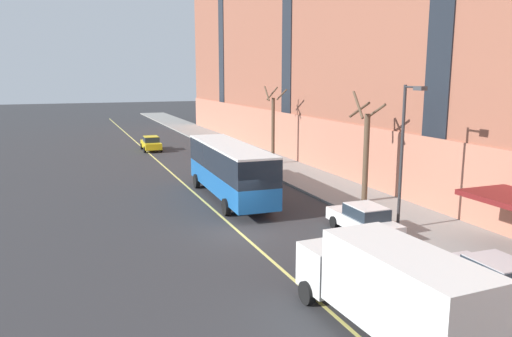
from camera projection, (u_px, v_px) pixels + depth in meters
The scene contains 14 objects.
ground_plane at pixel (244, 233), 25.61m from camera, with size 260.00×260.00×0.00m, color #303033.
sidewalk at pixel (366, 201), 31.68m from camera, with size 4.94×160.00×0.15m, color gray.
city_bus at pixel (229, 168), 32.08m from camera, with size 3.07×11.84×3.61m.
parked_car_navy_1 at pixel (254, 167), 39.79m from camera, with size 1.95×4.55×1.56m.
parked_car_white_2 at pixel (364, 220), 25.19m from camera, with size 1.98×4.68×1.56m.
parked_car_red_3 at pixel (211, 147), 50.83m from camera, with size 2.02×4.54×1.56m.
parked_car_silver_4 at pixel (494, 279), 17.85m from camera, with size 2.09×4.55×1.56m.
box_truck at pixel (390, 287), 14.92m from camera, with size 2.57×7.55×3.06m.
taxi_cab at pixel (151, 143), 53.31m from camera, with size 1.99×4.36×1.56m.
street_tree_mid_block at pixel (366, 150), 30.93m from camera, with size 1.75×1.64×6.87m.
street_tree_far_uptown at pixel (273, 125), 44.36m from camera, with size 1.68×1.75×6.89m.
street_lamp at pixel (405, 144), 24.74m from camera, with size 0.36×1.48×7.36m.
fire_hydrant at pixel (238, 153), 48.57m from camera, with size 0.42×0.24×0.72m.
lane_centerline at pixel (223, 218), 28.30m from camera, with size 0.16×140.00×0.01m, color #E0D66B.
Camera 1 is at (-8.29, -23.13, 7.98)m, focal length 35.00 mm.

